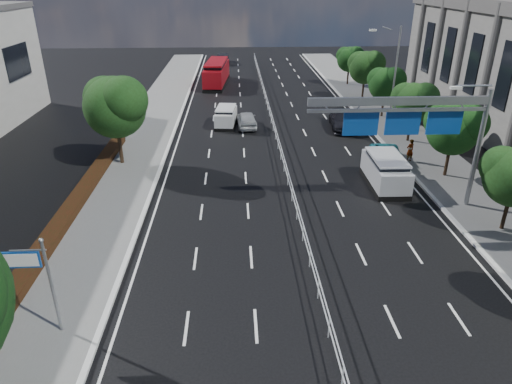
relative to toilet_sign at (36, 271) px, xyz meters
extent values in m
plane|color=black|center=(10.95, 0.00, -2.94)|extent=(160.00, 160.00, 0.00)
cube|color=slate|center=(-0.55, 0.00, -2.87)|extent=(5.00, 140.00, 0.14)
cube|color=silver|center=(1.95, 0.00, -2.87)|extent=(0.25, 140.00, 0.15)
cube|color=silver|center=(10.95, 22.50, -1.94)|extent=(0.05, 85.00, 0.05)
cube|color=silver|center=(10.95, 22.50, -2.39)|extent=(0.05, 85.00, 0.05)
cube|color=black|center=(-2.35, 5.00, -2.58)|extent=(1.00, 36.00, 0.44)
cylinder|color=gray|center=(0.45, 0.00, -0.84)|extent=(0.12, 0.12, 4.20)
sphere|color=gray|center=(0.45, 0.00, 1.31)|extent=(0.18, 0.18, 0.18)
cylinder|color=gray|center=(-0.10, 0.00, 0.91)|extent=(1.30, 0.07, 0.07)
cube|color=navy|center=(-0.40, 0.00, 0.51)|extent=(1.35, 0.06, 0.68)
cube|color=white|center=(-0.40, 0.04, 0.51)|extent=(1.20, 0.01, 0.54)
cube|color=white|center=(-0.40, -0.04, 0.51)|extent=(1.20, 0.01, 0.54)
cylinder|color=gray|center=(21.55, 10.00, 0.66)|extent=(0.28, 0.28, 7.20)
cube|color=gray|center=(16.55, 10.00, 3.66)|extent=(10.20, 0.25, 0.45)
cube|color=gray|center=(16.55, 10.00, 3.16)|extent=(10.20, 0.18, 0.18)
cylinder|color=gray|center=(20.55, 10.00, 4.46)|extent=(2.00, 0.10, 0.10)
cube|color=silver|center=(19.55, 10.00, 4.36)|extent=(0.60, 0.25, 0.15)
cube|color=navy|center=(19.35, 10.18, 2.36)|extent=(2.00, 0.08, 1.40)
cube|color=white|center=(19.35, 10.23, 2.36)|extent=(1.80, 0.02, 1.20)
cube|color=navy|center=(16.95, 10.18, 2.36)|extent=(2.00, 0.08, 1.40)
cube|color=white|center=(16.95, 10.23, 2.36)|extent=(1.80, 0.02, 1.20)
cube|color=navy|center=(14.55, 10.18, 2.36)|extent=(2.00, 0.08, 1.40)
cube|color=white|center=(14.55, 10.23, 2.36)|extent=(1.80, 0.02, 1.20)
cylinder|color=gray|center=(21.75, 26.00, 1.56)|extent=(0.16, 0.16, 9.00)
cylinder|color=gray|center=(20.55, 26.00, 5.86)|extent=(0.10, 2.40, 0.10)
cube|color=silver|center=(19.35, 26.00, 5.71)|extent=(0.60, 0.25, 0.15)
cube|color=#4C4947|center=(27.85, 22.00, 7.66)|extent=(0.40, 36.00, 1.00)
cylinder|color=black|center=(-1.05, 18.00, -1.19)|extent=(0.28, 0.28, 3.50)
sphere|color=black|center=(-1.05, 18.00, 1.40)|extent=(4.40, 4.40, 4.40)
sphere|color=black|center=(-0.17, 17.34, 2.10)|extent=(3.30, 3.30, 3.30)
sphere|color=black|center=(-1.82, 18.66, 1.96)|extent=(3.08, 3.08, 3.08)
cylinder|color=black|center=(22.15, 7.00, -1.64)|extent=(0.21, 0.21, 2.60)
sphere|color=black|center=(21.59, 7.48, 0.70)|extent=(2.24, 2.24, 2.24)
cylinder|color=black|center=(22.15, 14.50, -1.54)|extent=(0.22, 0.22, 2.80)
sphere|color=#0E3311|center=(22.15, 14.50, 0.53)|extent=(3.50, 3.50, 3.50)
sphere|color=#0E3311|center=(22.85, 13.97, 1.09)|extent=(2.62, 2.62, 2.62)
sphere|color=#0E3311|center=(21.54, 15.03, 0.98)|extent=(2.45, 2.45, 2.45)
cylinder|color=black|center=(22.15, 22.00, -1.59)|extent=(0.22, 0.22, 2.70)
sphere|color=black|center=(22.15, 22.00, 0.40)|extent=(3.30, 3.30, 3.30)
sphere|color=black|center=(22.81, 21.50, 0.94)|extent=(2.48, 2.48, 2.47)
sphere|color=black|center=(21.58, 22.50, 0.84)|extent=(2.31, 2.31, 2.31)
cylinder|color=black|center=(22.15, 29.50, -1.62)|extent=(0.21, 0.21, 2.65)
sphere|color=#0E3311|center=(22.15, 29.50, 0.34)|extent=(3.20, 3.20, 3.20)
sphere|color=#0E3311|center=(22.79, 29.02, 0.87)|extent=(2.40, 2.40, 2.40)
sphere|color=#0E3311|center=(21.59, 29.98, 0.77)|extent=(2.24, 2.24, 2.24)
cylinder|color=black|center=(22.15, 37.00, -1.52)|extent=(0.23, 0.23, 2.85)
sphere|color=black|center=(22.15, 37.00, 0.59)|extent=(3.60, 3.60, 3.60)
sphere|color=black|center=(22.87, 36.46, 1.16)|extent=(2.70, 2.70, 2.70)
sphere|color=black|center=(21.52, 37.54, 1.05)|extent=(2.52, 2.52, 2.52)
cylinder|color=black|center=(22.15, 44.50, -1.64)|extent=(0.21, 0.21, 2.60)
sphere|color=#0E3311|center=(22.15, 44.50, 0.28)|extent=(3.10, 3.10, 3.10)
sphere|color=#0E3311|center=(22.77, 44.03, 0.80)|extent=(2.32, 2.33, 2.32)
sphere|color=#0E3311|center=(21.61, 44.97, 0.70)|extent=(2.17, 2.17, 2.17)
cube|color=black|center=(6.65, 27.52, -2.80)|extent=(2.18, 4.21, 0.29)
cube|color=silver|center=(6.65, 27.52, -2.10)|extent=(2.13, 4.12, 1.19)
cube|color=black|center=(6.65, 27.52, -1.51)|extent=(1.88, 3.01, 0.53)
cube|color=silver|center=(6.65, 27.52, -1.24)|extent=(1.97, 3.25, 0.11)
cylinder|color=black|center=(5.79, 26.30, -2.65)|extent=(0.32, 0.62, 0.59)
cylinder|color=black|center=(7.22, 26.14, -2.65)|extent=(0.32, 0.62, 0.59)
cylinder|color=black|center=(6.08, 28.90, -2.65)|extent=(0.32, 0.62, 0.59)
cylinder|color=black|center=(7.50, 28.74, -2.65)|extent=(0.32, 0.62, 0.59)
cube|color=black|center=(5.23, 45.64, -2.79)|extent=(3.27, 10.21, 0.30)
cube|color=maroon|center=(5.23, 45.64, -1.50)|extent=(3.20, 10.01, 2.04)
cube|color=black|center=(5.23, 45.64, -0.49)|extent=(2.77, 7.25, 0.90)
cube|color=maroon|center=(5.23, 45.64, -0.04)|extent=(2.92, 7.84, 0.18)
cylinder|color=black|center=(3.96, 42.49, -2.64)|extent=(0.32, 0.64, 0.62)
cylinder|color=black|center=(5.92, 42.32, -2.64)|extent=(0.32, 0.64, 0.62)
cylinder|color=black|center=(4.54, 48.96, -2.64)|extent=(0.32, 0.64, 0.62)
cylinder|color=black|center=(6.50, 48.79, -2.64)|extent=(0.32, 0.64, 0.62)
imported|color=#A2A5A9|center=(8.56, 26.91, -2.21)|extent=(2.03, 4.43, 1.47)
imported|color=black|center=(5.78, 61.81, -2.15)|extent=(1.81, 4.88, 1.60)
cube|color=black|center=(17.45, 13.28, -2.77)|extent=(2.22, 5.08, 0.34)
cube|color=#9FA1A6|center=(17.45, 13.28, -1.94)|extent=(2.18, 4.98, 1.43)
cube|color=black|center=(17.45, 13.28, -1.23)|extent=(1.99, 3.59, 0.63)
cube|color=#9FA1A6|center=(17.45, 13.28, -0.91)|extent=(2.08, 3.89, 0.13)
cylinder|color=black|center=(16.55, 11.67, -2.59)|extent=(0.31, 0.71, 0.71)
cylinder|color=black|center=(18.31, 11.64, -2.59)|extent=(0.31, 0.71, 0.71)
cylinder|color=black|center=(16.60, 14.93, -2.59)|extent=(0.31, 0.71, 0.71)
cylinder|color=black|center=(18.36, 14.90, -2.59)|extent=(0.31, 0.71, 0.71)
imported|color=#1C7182|center=(18.81, 16.92, -2.29)|extent=(2.68, 4.94, 1.32)
imported|color=black|center=(17.45, 26.12, -2.15)|extent=(2.71, 5.63, 1.58)
imported|color=gray|center=(20.55, 17.27, -1.95)|extent=(0.73, 0.60, 1.72)
imported|color=gray|center=(24.35, 26.49, -1.97)|extent=(0.83, 0.66, 1.66)
camera|label=1|loc=(7.48, -14.33, 9.86)|focal=32.00mm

